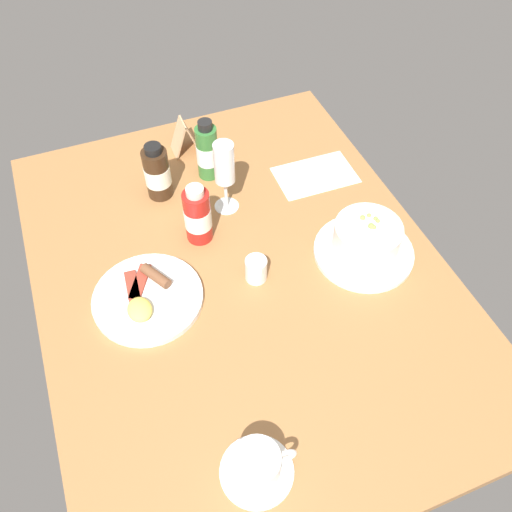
# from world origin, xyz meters

# --- Properties ---
(ground_plane) EXTENTS (1.10, 0.84, 0.03)m
(ground_plane) POSITION_xyz_m (0.00, 0.00, -0.01)
(ground_plane) COLOR #9E6B3D
(porridge_bowl) EXTENTS (0.22, 0.22, 0.09)m
(porridge_bowl) POSITION_xyz_m (-0.05, -0.26, 0.04)
(porridge_bowl) COLOR white
(porridge_bowl) RESTS_ON ground_plane
(cutlery_setting) EXTENTS (0.13, 0.20, 0.01)m
(cutlery_setting) POSITION_xyz_m (0.22, -0.27, 0.00)
(cutlery_setting) COLOR white
(cutlery_setting) RESTS_ON ground_plane
(coffee_cup) EXTENTS (0.12, 0.13, 0.06)m
(coffee_cup) POSITION_xyz_m (-0.40, 0.12, 0.03)
(coffee_cup) COLOR white
(coffee_cup) RESTS_ON ground_plane
(creamer_jug) EXTENTS (0.06, 0.05, 0.06)m
(creamer_jug) POSITION_xyz_m (-0.03, -0.02, 0.03)
(creamer_jug) COLOR white
(creamer_jug) RESTS_ON ground_plane
(wine_glass) EXTENTS (0.06, 0.06, 0.18)m
(wine_glass) POSITION_xyz_m (0.19, -0.04, 0.12)
(wine_glass) COLOR white
(wine_glass) RESTS_ON ground_plane
(sauce_bottle_green) EXTENTS (0.05, 0.05, 0.16)m
(sauce_bottle_green) POSITION_xyz_m (0.32, -0.03, 0.07)
(sauce_bottle_green) COLOR #337233
(sauce_bottle_green) RESTS_ON ground_plane
(sauce_bottle_brown) EXTENTS (0.06, 0.06, 0.14)m
(sauce_bottle_brown) POSITION_xyz_m (0.29, 0.10, 0.07)
(sauce_bottle_brown) COLOR #382314
(sauce_bottle_brown) RESTS_ON ground_plane
(sauce_bottle_red) EXTENTS (0.06, 0.06, 0.15)m
(sauce_bottle_red) POSITION_xyz_m (0.13, 0.05, 0.07)
(sauce_bottle_red) COLOR #B21E19
(sauce_bottle_red) RESTS_ON ground_plane
(breakfast_plate) EXTENTS (0.22, 0.22, 0.04)m
(breakfast_plate) POSITION_xyz_m (0.00, 0.20, 0.01)
(breakfast_plate) COLOR white
(breakfast_plate) RESTS_ON ground_plane
(menu_card) EXTENTS (0.06, 0.07, 0.09)m
(menu_card) POSITION_xyz_m (0.43, -0.01, 0.04)
(menu_card) COLOR tan
(menu_card) RESTS_ON ground_plane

